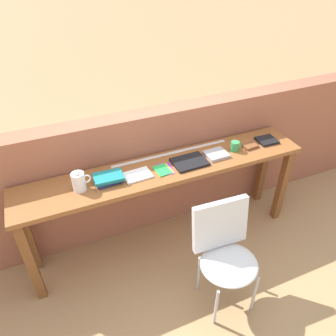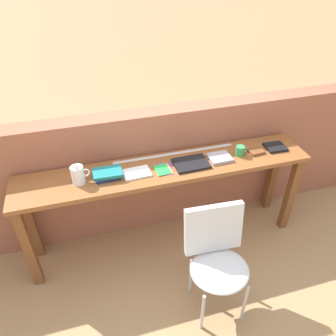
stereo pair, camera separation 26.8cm
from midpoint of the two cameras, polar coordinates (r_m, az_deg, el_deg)
name	(u,v)px [view 2 (the right image)]	position (r m, az deg, el deg)	size (l,w,h in m)	color
ground_plane	(176,262)	(3.14, 3.87, -16.21)	(40.00, 40.00, 0.00)	tan
brick_wall_back	(157,169)	(3.14, 0.45, -0.28)	(6.00, 0.20, 1.23)	#9E5B42
sideboard	(166,180)	(2.81, 2.44, -2.17)	(2.50, 0.44, 0.88)	brown
chair_white_moulded	(217,256)	(2.55, 11.66, -14.89)	(0.46, 0.48, 0.89)	silver
pitcher_white	(78,175)	(2.56, -12.55, -1.27)	(0.14, 0.10, 0.18)	white
book_stack_leftmost	(107,174)	(2.61, -7.68, -1.16)	(0.23, 0.16, 0.06)	navy
magazine_cycling	(137,173)	(2.64, -2.59, -0.97)	(0.22, 0.15, 0.02)	white
pamphlet_pile_colourful	(164,169)	(2.69, 2.09, -0.33)	(0.16, 0.18, 0.01)	purple
book_open_centre	(191,163)	(2.76, 6.80, 0.69)	(0.29, 0.21, 0.02)	black
book_grey_hardcover	(220,158)	(2.87, 11.66, 1.67)	(0.19, 0.16, 0.03)	#9E9EA3
mug	(240,151)	(2.94, 15.04, 2.82)	(0.11, 0.08, 0.09)	#338C4C
leather_journal_brown	(256,151)	(3.04, 17.58, 2.68)	(0.13, 0.10, 0.02)	brown
book_repair_rightmost	(275,147)	(3.16, 20.52, 3.36)	(0.18, 0.16, 0.02)	black
ruler_metal_back_edge	(174,153)	(2.89, 3.79, 2.45)	(1.09, 0.03, 0.00)	silver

